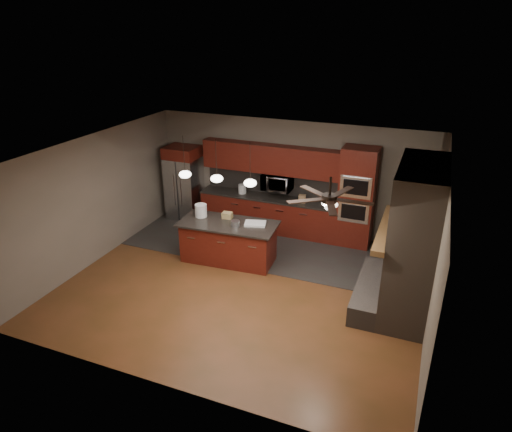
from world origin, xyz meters
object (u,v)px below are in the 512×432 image
at_px(paint_can, 235,224).
at_px(cardboard_box, 227,215).
at_px(refrigerator, 184,183).
at_px(white_bucket, 201,211).
at_px(kitchen_island, 228,242).
at_px(counter_box, 302,199).
at_px(oven_tower, 357,198).
at_px(paint_tray, 255,224).
at_px(microwave, 277,182).
at_px(counter_bucket, 242,189).

xyz_separation_m(paint_can, cardboard_box, (-0.34, 0.33, 0.01)).
distance_m(refrigerator, white_bucket, 2.19).
height_order(refrigerator, kitchen_island, refrigerator).
height_order(kitchen_island, counter_box, counter_box).
distance_m(kitchen_island, paint_can, 0.57).
bearing_deg(counter_box, white_bucket, -148.86).
height_order(kitchen_island, white_bucket, white_bucket).
relative_size(oven_tower, refrigerator, 1.20).
bearing_deg(kitchen_island, refrigerator, 136.07).
bearing_deg(cardboard_box, paint_tray, -11.69).
bearing_deg(refrigerator, paint_can, -38.82).
bearing_deg(oven_tower, kitchen_island, -142.67).
distance_m(paint_can, paint_tray, 0.44).
bearing_deg(counter_box, refrigerator, 168.90).
distance_m(microwave, counter_box, 0.75).
bearing_deg(paint_tray, microwave, 79.01).
height_order(paint_can, counter_box, counter_box).
xyz_separation_m(refrigerator, paint_can, (2.34, -1.88, -0.01)).
bearing_deg(white_bucket, paint_can, -11.95).
xyz_separation_m(oven_tower, white_bucket, (-3.14, -1.76, -0.13)).
relative_size(white_bucket, cardboard_box, 1.31).
relative_size(microwave, cardboard_box, 3.33).
xyz_separation_m(paint_can, counter_bucket, (-0.68, 1.96, 0.03)).
height_order(oven_tower, microwave, oven_tower).
height_order(kitchen_island, paint_can, paint_can).
distance_m(microwave, paint_tray, 1.81).
distance_m(paint_tray, cardboard_box, 0.71).
bearing_deg(white_bucket, paint_tray, 1.90).
xyz_separation_m(oven_tower, refrigerator, (-4.55, -0.07, -0.20)).
relative_size(cardboard_box, counter_bucket, 0.95).
bearing_deg(kitchen_island, white_bucket, 168.13).
bearing_deg(kitchen_island, counter_bucket, 100.03).
height_order(kitchen_island, counter_bucket, counter_bucket).
height_order(refrigerator, counter_box, refrigerator).
distance_m(refrigerator, counter_box, 3.26).
distance_m(oven_tower, microwave, 1.98).
bearing_deg(kitchen_island, paint_tray, 10.01).
relative_size(paint_tray, counter_bucket, 1.96).
relative_size(oven_tower, white_bucket, 8.28).
height_order(paint_tray, counter_box, counter_box).
distance_m(oven_tower, counter_box, 1.31).
bearing_deg(counter_bucket, kitchen_island, -76.17).
xyz_separation_m(counter_bucket, counter_box, (1.60, -0.05, -0.02)).
xyz_separation_m(white_bucket, paint_can, (0.93, -0.20, -0.08)).
bearing_deg(refrigerator, paint_tray, -31.28).
relative_size(paint_tray, cardboard_box, 2.05).
xyz_separation_m(microwave, counter_bucket, (-0.92, -0.05, -0.28)).
distance_m(paint_can, cardboard_box, 0.47).
xyz_separation_m(white_bucket, counter_box, (1.85, 1.71, -0.07)).
relative_size(microwave, paint_tray, 1.62).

